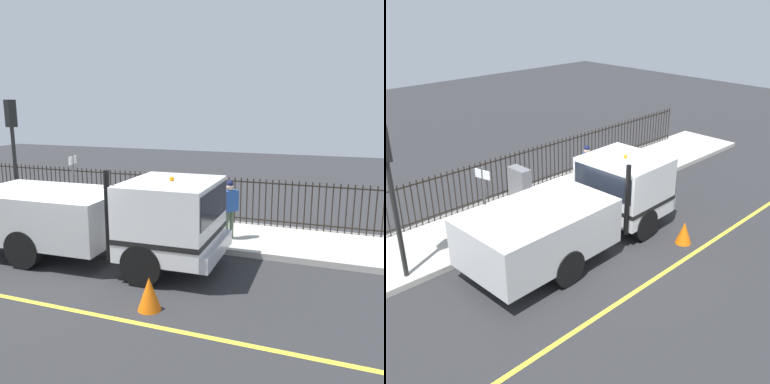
{
  "view_description": "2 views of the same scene",
  "coord_description": "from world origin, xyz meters",
  "views": [
    {
      "loc": [
        -8.21,
        -5.93,
        3.9
      ],
      "look_at": [
        1.98,
        -2.14,
        1.63
      ],
      "focal_mm": 38.82,
      "sensor_mm": 36.0,
      "label": 1
    },
    {
      "loc": [
        -7.8,
        7.8,
        6.82
      ],
      "look_at": [
        1.56,
        -1.3,
        1.02
      ],
      "focal_mm": 43.39,
      "sensor_mm": 36.0,
      "label": 2
    }
  ],
  "objects": [
    {
      "name": "utility_cabinet",
      "position": [
        3.78,
        -0.74,
        0.76
      ],
      "size": [
        0.81,
        0.39,
        1.18
      ],
      "primitive_type": "cube",
      "color": "slate",
      "rests_on": "sidewalk_slab"
    },
    {
      "name": "lane_marking",
      "position": [
        -2.07,
        0.0,
        0.0
      ],
      "size": [
        0.12,
        21.28,
        0.01
      ],
      "primitive_type": "cube",
      "color": "yellow",
      "rests_on": "ground"
    },
    {
      "name": "traffic_light_near",
      "position": [
        2.25,
        4.06,
        2.95
      ],
      "size": [
        0.32,
        0.24,
        3.91
      ],
      "rotation": [
        0.0,
        0.0,
        3.02
      ],
      "color": "black",
      "rests_on": "sidewalk_slab"
    },
    {
      "name": "iron_fence",
      "position": [
        4.46,
        -0.0,
        0.92
      ],
      "size": [
        0.04,
        20.13,
        1.49
      ],
      "color": "black",
      "rests_on": "sidewalk_slab"
    },
    {
      "name": "ground_plane",
      "position": [
        0.0,
        0.0,
        0.0
      ],
      "size": [
        52.02,
        52.02,
        0.0
      ],
      "primitive_type": "plane",
      "color": "#2B2B2D",
      "rests_on": "ground"
    },
    {
      "name": "sidewalk_slab",
      "position": [
        3.27,
        0.0,
        0.08
      ],
      "size": [
        2.75,
        23.64,
        0.17
      ],
      "primitive_type": "cube",
      "color": "#B7B2A8",
      "rests_on": "ground"
    },
    {
      "name": "worker_standing",
      "position": [
        2.84,
        -2.95,
        1.2
      ],
      "size": [
        0.5,
        0.47,
        1.68
      ],
      "rotation": [
        0.0,
        0.0,
        2.43
      ],
      "color": "#264C99",
      "rests_on": "sidewalk_slab"
    },
    {
      "name": "street_sign",
      "position": [
        2.09,
        1.71,
        1.62
      ],
      "size": [
        0.49,
        0.15,
        2.33
      ],
      "color": "#4C4C4C",
      "rests_on": "sidewalk_slab"
    },
    {
      "name": "traffic_cone",
      "position": [
        -1.52,
        -2.56,
        0.33
      ],
      "size": [
        0.47,
        0.47,
        0.67
      ],
      "primitive_type": "cone",
      "color": "orange",
      "rests_on": "ground"
    },
    {
      "name": "work_truck",
      "position": [
        0.43,
        -0.53,
        1.23
      ],
      "size": [
        2.53,
        6.68,
        2.53
      ],
      "rotation": [
        0.0,
        0.0,
        3.17
      ],
      "color": "white",
      "rests_on": "ground"
    }
  ]
}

